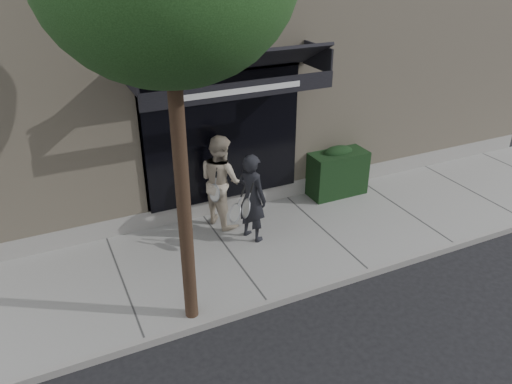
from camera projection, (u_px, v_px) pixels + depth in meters
ground at (322, 234)px, 10.07m from camera, size 80.00×80.00×0.00m
sidewalk at (323, 231)px, 10.04m from camera, size 20.00×3.00×0.12m
curb at (370, 273)px, 8.79m from camera, size 20.00×0.10×0.14m
building_facade at (226, 51)px, 12.80m from camera, size 14.30×8.04×5.64m
hedge at (336, 171)px, 11.19m from camera, size 1.30×0.70×1.14m
pedestrian_front at (252, 198)px, 9.33m from camera, size 0.89×0.84×1.75m
pedestrian_back at (220, 181)px, 9.83m from camera, size 0.94×1.08×1.89m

